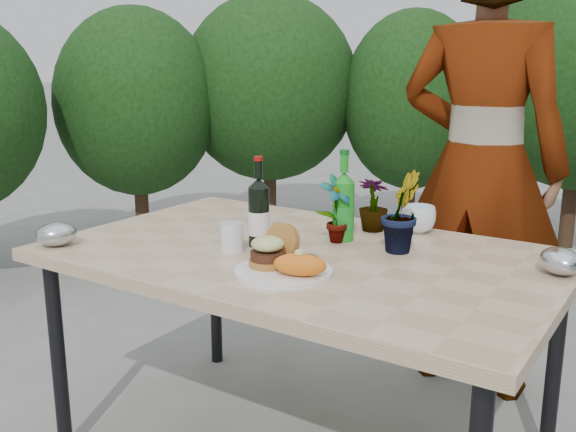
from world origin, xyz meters
The scene contains 17 objects.
patio_table centered at (0.00, 0.00, 0.69)m, with size 1.60×1.00×0.75m.
shrub_hedge centered at (0.15, 1.52, 1.11)m, with size 6.97×5.03×2.12m.
dinner_plate centered at (0.08, -0.23, 0.76)m, with size 0.28×0.28×0.01m, color white.
burger_stack centered at (0.03, -0.21, 0.81)m, with size 0.11×0.16×0.11m.
sweet_potato centered at (0.15, -0.25, 0.80)m, with size 0.15×0.08×0.06m, color orange.
grilled_veg centered at (0.10, -0.14, 0.78)m, with size 0.08×0.05×0.03m.
wine_bottle centered at (-0.15, -0.03, 0.86)m, with size 0.07×0.07×0.30m.
sparkling_water centered at (0.05, 0.18, 0.86)m, with size 0.07×0.07×0.31m.
plastic_cup centered at (-0.18, -0.14, 0.80)m, with size 0.07×0.07×0.10m, color silver.
seedling_left centered at (0.04, 0.15, 0.86)m, with size 0.12×0.08×0.23m, color #21571D.
seedling_mid centered at (0.26, 0.17, 0.88)m, with size 0.14×0.11×0.26m, color #29591E.
seedling_right centered at (0.08, 0.36, 0.85)m, with size 0.11×0.11×0.19m, color #25551D.
blue_bowl centered at (0.22, 0.42, 0.80)m, with size 0.12×0.12×0.10m, color white.
foil_packet_left centered at (-0.70, -0.40, 0.79)m, with size 0.13×0.11×0.08m, color #ACAEB3.
foil_packet_right centered at (0.74, 0.20, 0.79)m, with size 0.13×0.11×0.08m, color #B5B7BC.
person centered at (0.30, 0.88, 0.93)m, with size 0.68×0.45×1.86m, color #8B5745.
terracotta_pot centered at (-1.85, 1.78, 0.07)m, with size 0.17×0.17×0.14m.
Camera 1 is at (1.05, -1.68, 1.34)m, focal length 40.00 mm.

